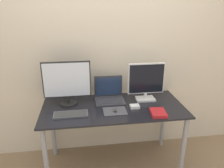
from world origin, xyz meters
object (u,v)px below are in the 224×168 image
at_px(book, 158,113).
at_px(monitor_right, 146,81).
at_px(mouse, 115,110).
at_px(power_brick, 135,106).
at_px(monitor_left, 67,82).
at_px(laptop, 109,95).
at_px(keyboard, 71,114).

bearing_deg(book, monitor_right, 94.74).
height_order(mouse, power_brick, mouse).
bearing_deg(monitor_left, power_brick, -14.90).
bearing_deg(monitor_left, book, -21.88).
height_order(monitor_left, laptop, monitor_left).
xyz_separation_m(monitor_right, power_brick, (-0.17, -0.19, -0.21)).
distance_m(monitor_left, power_brick, 0.77).
relative_size(monitor_left, laptop, 1.56).
distance_m(monitor_left, laptop, 0.50).
distance_m(monitor_right, book, 0.42).
relative_size(keyboard, power_brick, 3.49).
distance_m(monitor_left, book, 1.00).
bearing_deg(keyboard, book, -6.94).
relative_size(laptop, power_brick, 3.30).
xyz_separation_m(monitor_left, monitor_right, (0.87, -0.00, -0.03)).
xyz_separation_m(laptop, keyboard, (-0.43, -0.31, -0.06)).
relative_size(monitor_right, laptop, 1.33).
height_order(laptop, book, laptop).
xyz_separation_m(mouse, power_brick, (0.22, 0.07, -0.00)).
distance_m(monitor_left, mouse, 0.59).
bearing_deg(power_brick, laptop, 135.77).
height_order(monitor_right, book, monitor_right).
relative_size(mouse, book, 0.28).
bearing_deg(laptop, keyboard, -144.25).
distance_m(monitor_left, monitor_right, 0.87).
distance_m(keyboard, book, 0.88).
xyz_separation_m(keyboard, mouse, (0.45, 0.00, 0.01)).
distance_m(book, power_brick, 0.26).
height_order(monitor_left, keyboard, monitor_left).
relative_size(keyboard, book, 1.72).
relative_size(monitor_right, book, 2.16).
bearing_deg(keyboard, mouse, 0.42).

